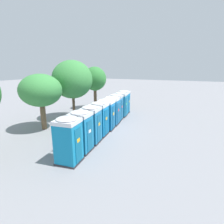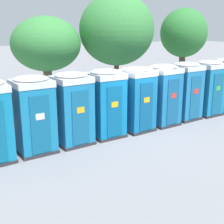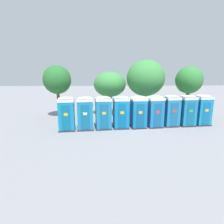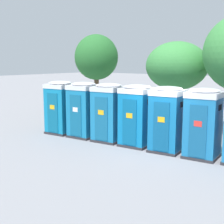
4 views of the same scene
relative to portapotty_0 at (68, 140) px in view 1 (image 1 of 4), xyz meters
name	(u,v)px [view 1 (image 1 of 4)]	position (x,y,z in m)	size (l,w,h in m)	color
ground_plane	(106,129)	(5.53, 0.46, -1.28)	(120.00, 120.00, 0.00)	gray
portapotty_0	(68,140)	(0.00, 0.00, 0.00)	(1.32, 1.32, 2.54)	#2D2D33
portapotty_1	(81,131)	(1.38, 0.15, 0.00)	(1.31, 1.30, 2.54)	#2D2D33
portapotty_2	(91,124)	(2.76, 0.27, 0.00)	(1.34, 1.33, 2.54)	#2D2D33
portapotty_3	(99,119)	(4.15, 0.40, 0.00)	(1.29, 1.29, 2.54)	#2D2D33
portapotty_4	(107,114)	(5.54, 0.44, 0.00)	(1.31, 1.33, 2.54)	#2D2D33
portapotty_5	(112,110)	(6.92, 0.55, 0.00)	(1.29, 1.31, 2.54)	#2D2D33
portapotty_6	(116,107)	(8.30, 0.75, 0.00)	(1.32, 1.32, 2.54)	#2D2D33
portapotty_7	(121,104)	(9.69, 0.80, 0.00)	(1.27, 1.28, 2.54)	#2D2D33
portapotty_8	(124,102)	(11.06, 0.98, 0.00)	(1.28, 1.29, 2.54)	#2D2D33
street_tree_0	(41,91)	(3.45, 5.20, 1.90)	(3.30, 3.30, 4.51)	brown
street_tree_2	(72,80)	(7.07, 4.80, 2.56)	(3.83, 3.83, 5.65)	brown
street_tree_3	(95,79)	(11.66, 4.95, 2.33)	(2.73, 2.73, 5.06)	brown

